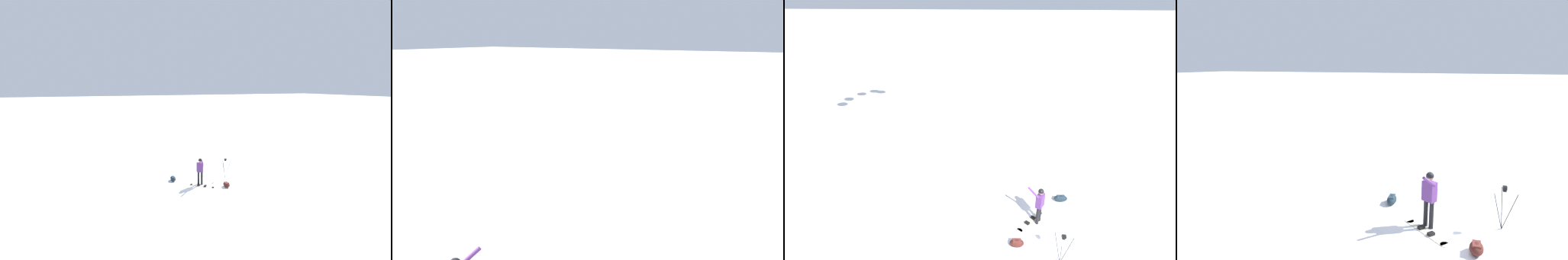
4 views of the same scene
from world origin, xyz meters
TOP-DOWN VIEW (x-y plane):
  - ground_plane at (0.00, 0.00)m, footprint 300.00×300.00m
  - snowboarder at (-0.64, -0.58)m, footprint 0.48×0.79m
  - snowboard at (-0.64, -0.92)m, footprint 1.50×1.29m
  - gear_bag_large at (0.78, -1.57)m, footprint 0.40×0.58m
  - camera_tripod at (1.48, -0.00)m, footprint 0.68×0.66m
  - gear_bag_small at (-2.12, 0.66)m, footprint 0.37×0.66m

SIDE VIEW (x-z plane):
  - ground_plane at x=0.00m, z-range 0.00..0.00m
  - snowboard at x=-0.64m, z-range -0.03..0.07m
  - gear_bag_small at x=-2.12m, z-range 0.01..0.32m
  - gear_bag_large at x=0.78m, z-range 0.01..0.32m
  - camera_tripod at x=1.48m, z-range 0.29..1.66m
  - snowboarder at x=-0.64m, z-range 0.19..1.99m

